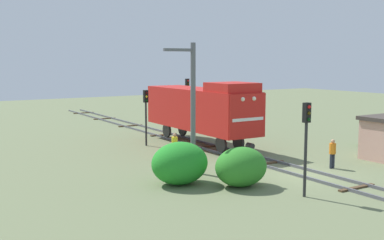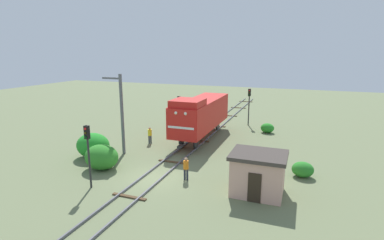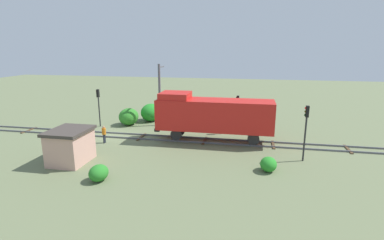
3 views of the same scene
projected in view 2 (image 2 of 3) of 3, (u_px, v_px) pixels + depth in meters
name	position (u px, v px, depth m)	size (l,w,h in m)	color
ground_plane	(154.00, 177.00, 21.97)	(118.14, 118.14, 0.00)	#66704C
railway_track	(153.00, 177.00, 21.95)	(2.40, 78.76, 0.16)	#595960
locomotive	(201.00, 113.00, 31.02)	(2.90, 11.60, 4.60)	red
traffic_signal_near	(88.00, 145.00, 19.70)	(0.32, 0.34, 4.34)	#262628
traffic_signal_mid	(179.00, 107.00, 34.19)	(0.32, 0.34, 4.07)	#262628
traffic_signal_far	(249.00, 100.00, 36.90)	(0.32, 0.34, 4.57)	#262628
worker_near_track	(186.00, 167.00, 21.32)	(0.38, 0.38, 1.70)	#262B38
worker_by_signal	(150.00, 134.00, 29.80)	(0.38, 0.38, 1.70)	#262B38
catenary_mast	(121.00, 112.00, 26.32)	(1.94, 0.28, 7.17)	#595960
relay_hut	(258.00, 173.00, 19.24)	(3.50, 2.90, 2.74)	#D19E8C
bush_near	(267.00, 128.00, 33.94)	(1.50, 1.22, 1.09)	#278726
bush_mid	(102.00, 157.00, 23.36)	(2.72, 2.22, 1.98)	#2E7F26
bush_far	(303.00, 169.00, 21.98)	(1.57, 1.28, 1.14)	#287D26
bush_back	(93.00, 145.00, 25.93)	(2.97, 2.43, 2.16)	#238826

